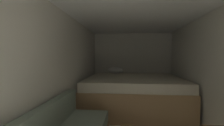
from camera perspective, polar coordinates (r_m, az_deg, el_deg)
The scene contains 4 objects.
wall_back at distance 5.03m, azimuth 7.41°, elevation -0.91°, with size 2.52×0.05×2.05m, color silver.
wall_left at distance 2.58m, azimuth -19.02°, elevation -3.95°, with size 0.05×5.33×2.05m, color silver.
ceiling_slab at distance 2.47m, azimuth 9.71°, elevation 20.53°, with size 2.52×5.33×0.05m, color white.
bed at distance 4.04m, azimuth 7.82°, elevation -10.65°, with size 2.30×2.04×0.99m.
Camera 1 is at (-0.16, -0.18, 1.29)m, focal length 25.07 mm.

